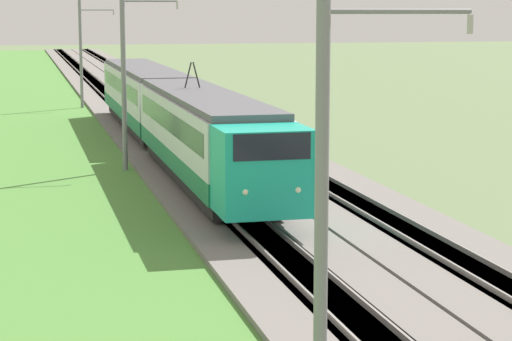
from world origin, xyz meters
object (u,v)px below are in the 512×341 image
at_px(passenger_train, 169,110).
at_px(catenary_mast_far, 82,52).
at_px(catenary_mast_mid, 125,74).
at_px(catenary_mast_near, 325,204).

height_order(passenger_train, catenary_mast_far, catenary_mast_far).
bearing_deg(catenary_mast_mid, catenary_mast_near, -179.99).
xyz_separation_m(catenary_mast_near, catenary_mast_far, (58.15, -0.00, -0.00)).
bearing_deg(passenger_train, catenary_mast_far, -174.19).
xyz_separation_m(catenary_mast_near, catenary_mast_mid, (29.08, 0.00, 0.20)).
height_order(passenger_train, catenary_mast_mid, catenary_mast_mid).
distance_m(passenger_train, catenary_mast_near, 33.33).
distance_m(catenary_mast_mid, catenary_mast_far, 29.08).
height_order(catenary_mast_near, catenary_mast_far, catenary_mast_near).
bearing_deg(catenary_mast_near, catenary_mast_far, -0.00).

